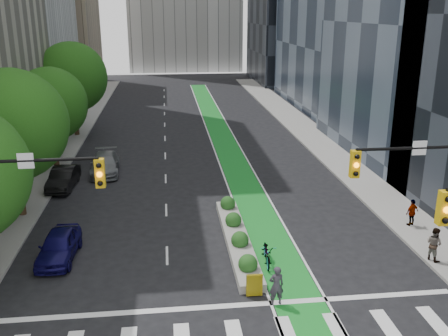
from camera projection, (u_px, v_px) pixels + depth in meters
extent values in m
plane|color=black|center=(232.00, 323.00, 19.64)|extent=(160.00, 160.00, 0.00)
cube|color=gray|center=(54.00, 155.00, 41.96)|extent=(3.60, 90.00, 0.15)
cube|color=gray|center=(326.00, 147.00, 44.58)|extent=(3.60, 90.00, 0.15)
cube|color=#178326|center=(222.00, 137.00, 48.36)|extent=(2.20, 70.00, 0.01)
cube|color=tan|center=(45.00, 1.00, 75.92)|extent=(14.00, 16.00, 26.00)
cylinder|color=black|center=(18.00, 176.00, 29.01)|extent=(0.44, 0.44, 5.04)
sphere|color=#204F11|center=(11.00, 125.00, 28.08)|extent=(6.40, 6.40, 6.40)
cylinder|color=black|center=(54.00, 139.00, 38.55)|extent=(0.44, 0.44, 4.48)
sphere|color=#204F11|center=(50.00, 104.00, 37.73)|extent=(5.60, 5.60, 5.60)
cylinder|color=black|center=(75.00, 110.00, 47.91)|extent=(0.44, 0.44, 5.15)
sphere|color=#204F11|center=(72.00, 77.00, 46.96)|extent=(6.60, 6.60, 6.60)
cylinder|color=black|center=(18.00, 161.00, 17.22)|extent=(5.50, 0.12, 0.12)
cube|color=gold|center=(100.00, 173.00, 17.69)|extent=(0.34, 0.28, 1.05)
sphere|color=orange|center=(99.00, 175.00, 17.54)|extent=(0.20, 0.20, 0.20)
cube|color=white|center=(26.00, 161.00, 17.22)|extent=(0.55, 0.04, 0.55)
cylinder|color=black|center=(426.00, 148.00, 18.87)|extent=(5.50, 0.12, 0.12)
cube|color=gold|center=(355.00, 164.00, 18.74)|extent=(0.34, 0.28, 1.05)
sphere|color=orange|center=(356.00, 165.00, 18.58)|extent=(0.20, 0.20, 0.20)
cube|color=white|center=(419.00, 148.00, 18.82)|extent=(0.55, 0.04, 0.55)
cube|color=gold|center=(444.00, 208.00, 14.59)|extent=(0.34, 0.28, 1.05)
sphere|color=orange|center=(447.00, 210.00, 14.44)|extent=(0.20, 0.20, 0.20)
cube|color=gray|center=(237.00, 239.00, 26.33)|extent=(1.20, 10.00, 0.40)
cube|color=yellow|center=(254.00, 285.00, 21.31)|extent=(0.70, 0.12, 1.00)
sphere|color=#194C19|center=(248.00, 264.00, 22.89)|extent=(0.90, 0.90, 0.90)
sphere|color=#194C19|center=(240.00, 240.00, 25.25)|extent=(0.90, 0.90, 0.90)
sphere|color=#194C19|center=(233.00, 220.00, 27.62)|extent=(0.90, 0.90, 0.90)
sphere|color=#194C19|center=(228.00, 204.00, 29.98)|extent=(0.90, 0.90, 0.90)
imported|color=gray|center=(267.00, 253.00, 24.12)|extent=(0.94, 2.19, 1.12)
imported|color=#36313B|center=(276.00, 286.00, 20.65)|extent=(0.67, 0.46, 1.75)
imported|color=#0F0C49|center=(59.00, 246.00, 24.52)|extent=(1.86, 4.21, 1.41)
imported|color=black|center=(63.00, 178.00, 34.34)|extent=(1.76, 4.40, 1.42)
imported|color=slate|center=(105.00, 164.00, 37.47)|extent=(2.29, 5.09, 1.45)
imported|color=gray|center=(434.00, 244.00, 24.08)|extent=(0.91, 1.00, 1.68)
imported|color=gray|center=(412.00, 212.00, 27.96)|extent=(0.99, 0.70, 1.56)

